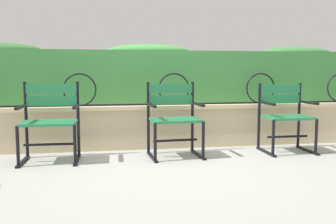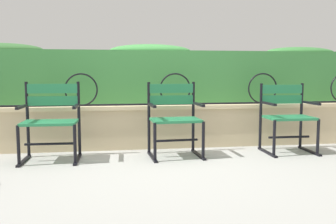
# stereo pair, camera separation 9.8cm
# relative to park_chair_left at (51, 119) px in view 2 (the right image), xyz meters

# --- Properties ---
(ground_plane) EXTENTS (60.00, 60.00, 0.00)m
(ground_plane) POSITION_rel_park_chair_left_xyz_m (1.32, -0.26, -0.47)
(ground_plane) COLOR #9E9E99
(stone_wall) EXTENTS (8.49, 0.41, 0.57)m
(stone_wall) POSITION_rel_park_chair_left_xyz_m (1.32, 0.57, -0.18)
(stone_wall) COLOR #C6B289
(stone_wall) RESTS_ON ground
(iron_arch_fence) EXTENTS (7.93, 0.02, 0.42)m
(iron_arch_fence) POSITION_rel_park_chair_left_xyz_m (0.99, 0.49, 0.27)
(iron_arch_fence) COLOR black
(iron_arch_fence) RESTS_ON stone_wall
(hedge_row) EXTENTS (8.32, 0.48, 0.82)m
(hedge_row) POSITION_rel_park_chair_left_xyz_m (1.31, 0.98, 0.49)
(hedge_row) COLOR #387A3D
(hedge_row) RESTS_ON stone_wall
(park_chair_left) EXTENTS (0.65, 0.54, 0.89)m
(park_chair_left) POSITION_rel_park_chair_left_xyz_m (0.00, 0.00, 0.00)
(park_chair_left) COLOR #237547
(park_chair_left) RESTS_ON ground
(park_chair_centre) EXTENTS (0.63, 0.55, 0.88)m
(park_chair_centre) POSITION_rel_park_chair_left_xyz_m (1.43, -0.00, -0.00)
(park_chair_centre) COLOR #237547
(park_chair_centre) RESTS_ON ground
(park_chair_right) EXTENTS (0.60, 0.52, 0.86)m
(park_chair_right) POSITION_rel_park_chair_left_xyz_m (2.86, 0.01, -0.01)
(park_chair_right) COLOR #237547
(park_chair_right) RESTS_ON ground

